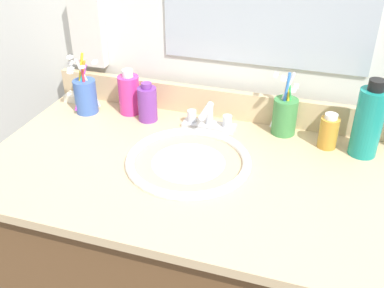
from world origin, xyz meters
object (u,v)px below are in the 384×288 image
(bottle_cream_purple, at_px, (147,103))
(bottle_oil_amber, at_px, (329,132))
(bottle_mouthwash_teal, at_px, (368,121))
(cup_green, at_px, (285,115))
(bottle_soap_pink, at_px, (129,94))
(cup_blue_plastic, at_px, (85,95))
(soap_bar, at_px, (75,97))
(hand_towel, at_px, (88,32))
(faucet, at_px, (209,120))

(bottle_cream_purple, bearing_deg, bottle_oil_amber, 0.47)
(bottle_mouthwash_teal, relative_size, cup_green, 1.13)
(bottle_mouthwash_teal, relative_size, bottle_soap_pink, 1.50)
(bottle_cream_purple, bearing_deg, cup_green, 6.34)
(cup_blue_plastic, relative_size, soap_bar, 3.08)
(hand_towel, distance_m, faucet, 0.49)
(bottle_mouthwash_teal, bearing_deg, bottle_soap_pink, 177.35)
(cup_blue_plastic, bearing_deg, soap_bar, 142.05)
(bottle_soap_pink, relative_size, soap_bar, 2.25)
(cup_green, height_order, cup_blue_plastic, cup_blue_plastic)
(faucet, bearing_deg, cup_blue_plastic, -177.90)
(bottle_mouthwash_teal, height_order, bottle_soap_pink, bottle_mouthwash_teal)
(soap_bar, bearing_deg, bottle_cream_purple, -10.08)
(bottle_cream_purple, distance_m, soap_bar, 0.29)
(bottle_cream_purple, bearing_deg, bottle_mouthwash_teal, -0.27)
(faucet, relative_size, bottle_oil_amber, 1.57)
(bottle_cream_purple, bearing_deg, soap_bar, 169.92)
(bottle_oil_amber, bearing_deg, bottle_mouthwash_teal, -4.51)
(bottle_soap_pink, bearing_deg, bottle_oil_amber, -2.37)
(bottle_cream_purple, distance_m, cup_blue_plastic, 0.21)
(cup_blue_plastic, bearing_deg, bottle_mouthwash_teal, 0.49)
(bottle_oil_amber, xyz_separation_m, cup_blue_plastic, (-0.74, -0.01, 0.01))
(hand_towel, height_order, faucet, hand_towel)
(faucet, xyz_separation_m, bottle_mouthwash_teal, (0.44, -0.01, 0.07))
(hand_towel, xyz_separation_m, soap_bar, (-0.04, -0.06, -0.21))
(faucet, bearing_deg, bottle_soap_pink, 174.64)
(hand_towel, bearing_deg, faucet, -13.97)
(faucet, xyz_separation_m, cup_green, (0.22, 0.04, 0.03))
(hand_towel, relative_size, faucet, 1.38)
(faucet, bearing_deg, cup_green, 10.77)
(bottle_cream_purple, bearing_deg, bottle_soap_pink, 158.16)
(faucet, bearing_deg, soap_bar, 174.49)
(bottle_mouthwash_teal, bearing_deg, faucet, 179.01)
(hand_towel, distance_m, cup_blue_plastic, 0.21)
(bottle_cream_purple, relative_size, cup_green, 0.64)
(bottle_oil_amber, bearing_deg, faucet, 179.98)
(cup_blue_plastic, distance_m, soap_bar, 0.11)
(faucet, relative_size, bottle_mouthwash_teal, 0.74)
(bottle_mouthwash_teal, relative_size, cup_blue_plastic, 1.10)
(bottle_cream_purple, xyz_separation_m, soap_bar, (-0.28, 0.05, -0.04))
(bottle_cream_purple, height_order, cup_green, cup_green)
(faucet, xyz_separation_m, bottle_soap_pink, (-0.27, 0.03, 0.04))
(bottle_oil_amber, bearing_deg, hand_towel, 172.04)
(bottle_oil_amber, bearing_deg, soap_bar, 176.77)
(faucet, height_order, soap_bar, faucet)
(bottle_soap_pink, height_order, cup_blue_plastic, cup_blue_plastic)
(bottle_mouthwash_teal, height_order, cup_blue_plastic, bottle_mouthwash_teal)
(cup_green, height_order, soap_bar, cup_green)
(faucet, distance_m, soap_bar, 0.48)
(soap_bar, bearing_deg, bottle_oil_amber, -3.23)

